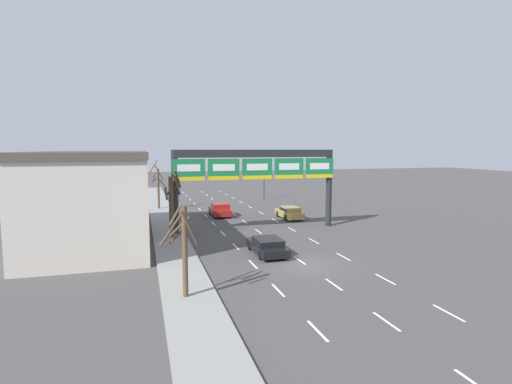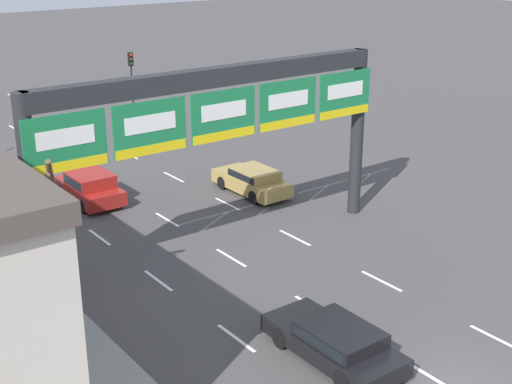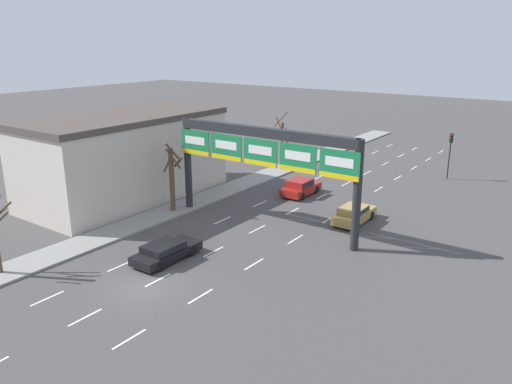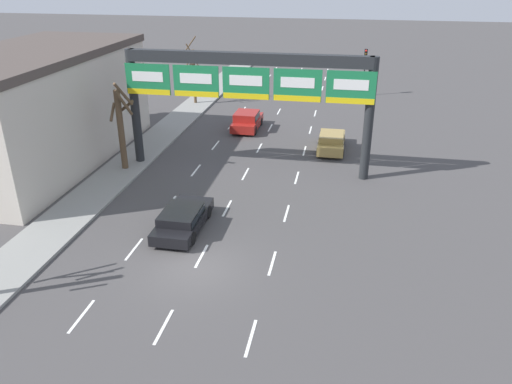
{
  "view_description": "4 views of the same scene",
  "coord_description": "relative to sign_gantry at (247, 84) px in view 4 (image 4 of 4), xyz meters",
  "views": [
    {
      "loc": [
        -10.17,
        -23.57,
        7.56
      ],
      "look_at": [
        -0.21,
        11.03,
        3.65
      ],
      "focal_mm": 28.0,
      "sensor_mm": 36.0,
      "label": 1
    },
    {
      "loc": [
        -14.6,
        -10.13,
        12.08
      ],
      "look_at": [
        1.0,
        10.68,
        2.65
      ],
      "focal_mm": 50.0,
      "sensor_mm": 36.0,
      "label": 2
    },
    {
      "loc": [
        19.89,
        -17.06,
        13.4
      ],
      "look_at": [
        -2.21,
        13.93,
        1.76
      ],
      "focal_mm": 35.0,
      "sensor_mm": 36.0,
      "label": 3
    },
    {
      "loc": [
        6.07,
        -17.83,
        12.28
      ],
      "look_at": [
        1.82,
        4.94,
        1.62
      ],
      "focal_mm": 35.0,
      "sensor_mm": 36.0,
      "label": 4
    }
  ],
  "objects": [
    {
      "name": "ground_plane",
      "position": [
        -0.0,
        -11.64,
        -5.66
      ],
      "size": [
        220.0,
        220.0,
        0.0
      ],
      "primitive_type": "plane",
      "color": "#474444"
    },
    {
      "name": "sidewalk_left",
      "position": [
        -8.0,
        -11.64,
        -5.58
      ],
      "size": [
        2.8,
        110.0,
        0.15
      ],
      "color": "gray",
      "rests_on": "ground_plane"
    },
    {
      "name": "lane_dashes",
      "position": [
        -0.0,
        1.86,
        -5.65
      ],
      "size": [
        6.72,
        67.0,
        0.01
      ],
      "color": "white",
      "rests_on": "ground_plane"
    },
    {
      "name": "sign_gantry",
      "position": [
        0.0,
        0.0,
        0.0
      ],
      "size": [
        15.37,
        0.7,
        7.48
      ],
      "color": "#232628",
      "rests_on": "ground_plane"
    },
    {
      "name": "building_near",
      "position": [
        -13.91,
        -0.81,
        -1.97
      ],
      "size": [
        8.39,
        17.81,
        7.35
      ],
      "color": "beige",
      "rests_on": "ground_plane"
    },
    {
      "name": "car_gold",
      "position": [
        5.15,
        4.87,
        -4.95
      ],
      "size": [
        1.86,
        4.42,
        1.3
      ],
      "color": "#A88947",
      "rests_on": "ground_plane"
    },
    {
      "name": "car_red",
      "position": [
        -1.78,
        8.56,
        -4.87
      ],
      "size": [
        1.97,
        4.24,
        1.48
      ],
      "color": "maroon",
      "rests_on": "ground_plane"
    },
    {
      "name": "car_black",
      "position": [
        -1.61,
        -8.41,
        -5.0
      ],
      "size": [
        1.98,
        4.65,
        1.19
      ],
      "color": "black",
      "rests_on": "ground_plane"
    },
    {
      "name": "traffic_light_near_gantry",
      "position": [
        7.48,
        21.75,
        -2.35
      ],
      "size": [
        0.3,
        0.35,
        4.63
      ],
      "color": "black",
      "rests_on": "ground_plane"
    },
    {
      "name": "tree_bare_second",
      "position": [
        -8.26,
        15.52,
        -2.56
      ],
      "size": [
        1.94,
        1.94,
        6.01
      ],
      "color": "brown",
      "rests_on": "sidewalk_left"
    },
    {
      "name": "tree_bare_third",
      "position": [
        -7.78,
        -1.4,
        -2.59
      ],
      "size": [
        1.43,
        1.8,
        5.73
      ],
      "color": "brown",
      "rests_on": "sidewalk_left"
    }
  ]
}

